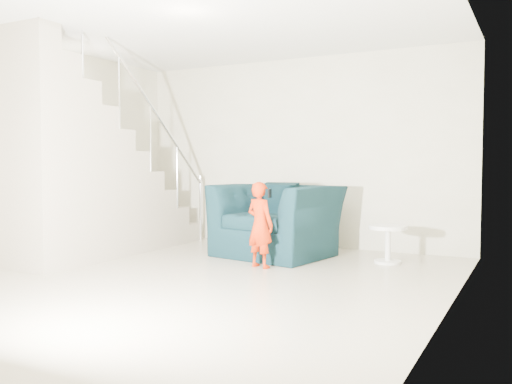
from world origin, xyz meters
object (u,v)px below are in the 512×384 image
toddler (260,225)px  side_table (388,238)px  staircase (82,183)px  armchair (277,220)px

toddler → side_table: 1.56m
side_table → staircase: staircase is taller
toddler → staircase: 2.40m
armchair → side_table: bearing=15.0°
armchair → staircase: 2.52m
toddler → side_table: (1.23, 0.94, -0.19)m
armchair → side_table: 1.42m
side_table → staircase: bearing=-159.1°
armchair → staircase: bearing=-139.6°
staircase → armchair: bearing=30.1°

